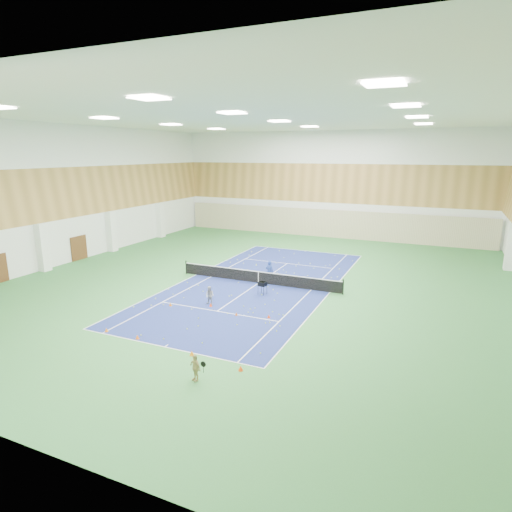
# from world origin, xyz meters

# --- Properties ---
(ground) EXTENTS (40.00, 40.00, 0.00)m
(ground) POSITION_xyz_m (0.00, 0.00, 0.00)
(ground) COLOR #307036
(ground) RESTS_ON ground
(room_shell) EXTENTS (36.00, 40.00, 12.00)m
(room_shell) POSITION_xyz_m (0.00, 0.00, 6.00)
(room_shell) COLOR white
(room_shell) RESTS_ON ground
(wood_cladding) EXTENTS (36.00, 40.00, 8.00)m
(wood_cladding) POSITION_xyz_m (0.00, 0.00, 8.00)
(wood_cladding) COLOR #AF8141
(wood_cladding) RESTS_ON room_shell
(ceiling_light_grid) EXTENTS (21.40, 25.40, 0.06)m
(ceiling_light_grid) POSITION_xyz_m (0.00, 0.00, 11.92)
(ceiling_light_grid) COLOR white
(ceiling_light_grid) RESTS_ON room_shell
(court_surface) EXTENTS (10.97, 23.77, 0.01)m
(court_surface) POSITION_xyz_m (0.00, 0.00, 0.01)
(court_surface) COLOR navy
(court_surface) RESTS_ON ground
(tennis_balls_scatter) EXTENTS (10.57, 22.77, 0.07)m
(tennis_balls_scatter) POSITION_xyz_m (0.00, 0.00, 0.05)
(tennis_balls_scatter) COLOR #CEF029
(tennis_balls_scatter) RESTS_ON ground
(tennis_net) EXTENTS (12.80, 0.10, 1.10)m
(tennis_net) POSITION_xyz_m (0.00, 0.00, 0.55)
(tennis_net) COLOR black
(tennis_net) RESTS_ON ground
(back_curtain) EXTENTS (35.40, 0.16, 3.20)m
(back_curtain) POSITION_xyz_m (0.00, 19.75, 1.60)
(back_curtain) COLOR #C6B793
(back_curtain) RESTS_ON ground
(door_left_b) EXTENTS (0.08, 1.80, 2.20)m
(door_left_b) POSITION_xyz_m (-17.92, 0.00, 1.10)
(door_left_b) COLOR #593319
(door_left_b) RESTS_ON ground
(coach) EXTENTS (0.65, 0.46, 1.68)m
(coach) POSITION_xyz_m (0.66, 0.60, 0.84)
(coach) COLOR navy
(coach) RESTS_ON ground
(child_court) EXTENTS (0.60, 0.48, 1.22)m
(child_court) POSITION_xyz_m (-1.02, -5.51, 0.61)
(child_court) COLOR #93949C
(child_court) RESTS_ON ground
(child_apron) EXTENTS (0.77, 0.55, 1.21)m
(child_apron) POSITION_xyz_m (3.17, -14.03, 0.60)
(child_apron) COLOR tan
(child_apron) RESTS_ON ground
(ball_cart) EXTENTS (0.61, 0.61, 0.92)m
(ball_cart) POSITION_xyz_m (1.29, -2.24, 0.46)
(ball_cart) COLOR black
(ball_cart) RESTS_ON ground
(cone_svc_a) EXTENTS (0.21, 0.21, 0.23)m
(cone_svc_a) POSITION_xyz_m (-3.21, -6.78, 0.11)
(cone_svc_a) COLOR #D8640B
(cone_svc_a) RESTS_ON ground
(cone_svc_b) EXTENTS (0.21, 0.21, 0.23)m
(cone_svc_b) POSITION_xyz_m (-0.80, -5.81, 0.11)
(cone_svc_b) COLOR #F43E0C
(cone_svc_b) RESTS_ON ground
(cone_svc_c) EXTENTS (0.19, 0.19, 0.21)m
(cone_svc_c) POSITION_xyz_m (1.40, -6.53, 0.10)
(cone_svc_c) COLOR #D9550B
(cone_svc_c) RESTS_ON ground
(cone_svc_d) EXTENTS (0.20, 0.20, 0.22)m
(cone_svc_d) POSITION_xyz_m (3.35, -6.10, 0.11)
(cone_svc_d) COLOR #E93C0C
(cone_svc_d) RESTS_ON ground
(cone_base_a) EXTENTS (0.20, 0.20, 0.22)m
(cone_base_a) POSITION_xyz_m (-4.06, -11.60, 0.11)
(cone_base_a) COLOR orange
(cone_base_a) RESTS_ON ground
(cone_base_b) EXTENTS (0.21, 0.21, 0.23)m
(cone_base_b) POSITION_xyz_m (-1.90, -11.66, 0.11)
(cone_base_b) COLOR #FF650D
(cone_base_b) RESTS_ON ground
(cone_base_c) EXTENTS (0.23, 0.23, 0.25)m
(cone_base_c) POSITION_xyz_m (1.76, -12.09, 0.12)
(cone_base_c) COLOR orange
(cone_base_c) RESTS_ON ground
(cone_base_d) EXTENTS (0.23, 0.23, 0.25)m
(cone_base_d) POSITION_xyz_m (4.58, -12.47, 0.13)
(cone_base_d) COLOR #FF490D
(cone_base_d) RESTS_ON ground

